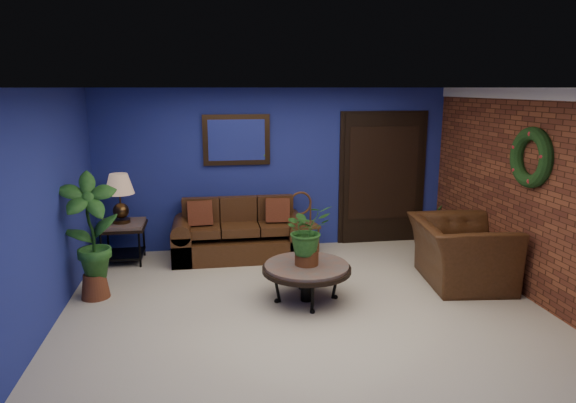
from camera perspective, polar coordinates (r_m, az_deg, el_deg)
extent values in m
plane|color=beige|center=(6.03, 1.91, -11.94)|extent=(5.50, 5.50, 0.00)
cube|color=navy|center=(8.05, -1.42, 3.62)|extent=(5.50, 0.04, 2.50)
cube|color=navy|center=(5.78, -25.83, -1.22)|extent=(0.04, 5.00, 2.50)
cube|color=brown|center=(6.72, 25.70, 0.56)|extent=(0.04, 5.00, 2.50)
cube|color=silver|center=(5.49, 2.10, 12.54)|extent=(5.50, 5.00, 0.02)
cube|color=white|center=(6.58, 26.47, 10.65)|extent=(0.03, 5.00, 0.14)
cube|color=#442D16|center=(7.90, -5.74, 6.82)|extent=(1.02, 0.06, 0.77)
cube|color=black|center=(8.47, 10.45, 2.48)|extent=(1.44, 0.06, 2.18)
torus|color=black|center=(6.65, 25.40, 4.43)|extent=(0.16, 0.72, 0.72)
cube|color=#452613|center=(7.76, -5.37, -5.05)|extent=(1.97, 0.85, 0.32)
cube|color=#452613|center=(7.97, -5.56, -2.35)|extent=(1.68, 0.23, 0.81)
cube|color=#452613|center=(7.61, -9.61, -3.17)|extent=(0.54, 0.58, 0.13)
cube|color=#452613|center=(7.62, -5.39, -3.02)|extent=(0.54, 0.58, 0.13)
cube|color=#452613|center=(7.68, -1.20, -2.85)|extent=(0.54, 0.58, 0.13)
cube|color=#452613|center=(7.74, -11.63, -4.82)|extent=(0.29, 0.85, 0.45)
cube|color=#452613|center=(7.84, 0.79, -4.33)|extent=(0.29, 0.85, 0.45)
cube|color=#5D2317|center=(7.58, -9.77, -1.30)|extent=(0.36, 0.11, 0.36)
cube|color=#5D2317|center=(7.65, -1.16, -1.00)|extent=(0.36, 0.11, 0.36)
cylinder|color=#564F4B|center=(6.13, 2.08, -7.22)|extent=(1.00, 1.00, 0.05)
cylinder|color=black|center=(6.14, 2.08, -7.52)|extent=(1.06, 1.06, 0.05)
cylinder|color=black|center=(6.21, 2.06, -9.19)|extent=(0.14, 0.14, 0.40)
cube|color=#564F4B|center=(7.78, -17.97, -2.42)|extent=(0.62, 0.62, 0.05)
cube|color=black|center=(7.79, -17.95, -2.70)|extent=(0.65, 0.65, 0.04)
cube|color=black|center=(7.91, -17.75, -5.59)|extent=(0.56, 0.56, 0.03)
cylinder|color=black|center=(7.66, -20.03, -5.04)|extent=(0.03, 0.03, 0.57)
cylinder|color=black|center=(7.57, -16.17, -4.96)|extent=(0.03, 0.03, 0.57)
cylinder|color=black|center=(8.15, -19.37, -3.95)|extent=(0.03, 0.03, 0.57)
cylinder|color=black|center=(8.07, -15.74, -3.86)|extent=(0.03, 0.03, 0.57)
cylinder|color=#442D16|center=(7.77, -18.00, -2.06)|extent=(0.25, 0.25, 0.05)
sphere|color=#442D16|center=(7.74, -18.06, -1.17)|extent=(0.23, 0.23, 0.23)
cylinder|color=#442D16|center=(7.70, -18.15, 0.18)|extent=(0.02, 0.02, 0.29)
cone|color=tan|center=(7.66, -18.26, 1.69)|extent=(0.41, 0.41, 0.29)
cube|color=#5A3119|center=(7.85, 1.81, -2.68)|extent=(0.46, 0.46, 0.04)
torus|color=#5A3119|center=(7.94, 1.38, -0.20)|extent=(0.38, 0.10, 0.37)
cylinder|color=#5A3119|center=(7.71, 1.04, -4.74)|extent=(0.03, 0.03, 0.42)
cylinder|color=#5A3119|center=(7.82, 3.39, -4.50)|extent=(0.03, 0.03, 0.42)
cylinder|color=#5A3119|center=(8.01, 0.24, -4.06)|extent=(0.03, 0.03, 0.42)
cylinder|color=#5A3119|center=(8.12, 2.51, -3.84)|extent=(0.03, 0.03, 0.42)
imported|color=#452613|center=(7.04, 18.60, -5.36)|extent=(1.25, 1.39, 0.83)
cylinder|color=#5C3017|center=(6.09, 2.09, -6.20)|extent=(0.28, 0.28, 0.18)
imported|color=#1A4C17|center=(5.99, 2.11, -3.12)|extent=(0.66, 0.61, 0.60)
cylinder|color=#5C3017|center=(8.32, 15.60, -4.69)|extent=(0.26, 0.26, 0.20)
imported|color=#1A4C17|center=(8.23, 15.75, -2.37)|extent=(0.40, 0.36, 0.60)
cylinder|color=brown|center=(6.73, -20.63, -8.74)|extent=(0.34, 0.34, 0.30)
imported|color=#1A4C17|center=(6.51, -21.13, -2.63)|extent=(0.77, 0.61, 1.28)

